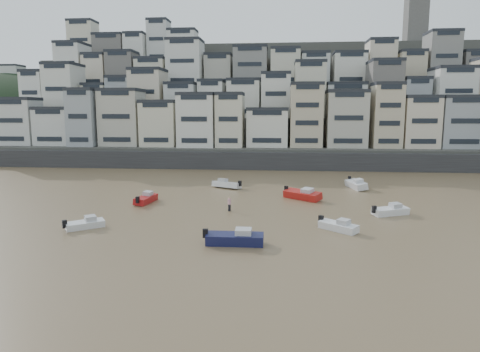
# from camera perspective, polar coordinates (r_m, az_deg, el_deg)

# --- Properties ---
(ground) EXTENTS (400.00, 400.00, 0.00)m
(ground) POSITION_cam_1_polar(r_m,az_deg,el_deg) (27.88, -27.34, -17.50)
(ground) COLOR olive
(ground) RESTS_ON ground
(harbor_wall) EXTENTS (140.00, 3.00, 3.50)m
(harbor_wall) POSITION_cam_1_polar(r_m,az_deg,el_deg) (86.52, 2.55, 2.05)
(harbor_wall) COLOR #38383A
(harbor_wall) RESTS_ON ground
(hillside) EXTENTS (141.04, 66.00, 50.00)m
(hillside) POSITION_cam_1_polar(r_m,az_deg,el_deg) (125.66, 5.69, 9.26)
(hillside) COLOR #4C4C47
(hillside) RESTS_ON ground
(boat_j) EXTENTS (4.07, 3.63, 1.12)m
(boat_j) POSITION_cam_1_polar(r_m,az_deg,el_deg) (46.28, -19.97, -5.93)
(boat_j) COLOR silver
(boat_j) RESTS_ON ground
(boat_h) EXTENTS (5.27, 3.73, 1.38)m
(boat_h) POSITION_cam_1_polar(r_m,az_deg,el_deg) (65.89, -1.80, -1.00)
(boat_h) COLOR silver
(boat_h) RESTS_ON ground
(boat_i) EXTENTS (3.06, 5.99, 1.56)m
(boat_i) POSITION_cam_1_polar(r_m,az_deg,el_deg) (67.79, 15.21, -0.95)
(boat_i) COLOR silver
(boat_i) RESTS_ON ground
(boat_d) EXTENTS (4.96, 3.38, 1.29)m
(boat_d) POSITION_cam_1_polar(r_m,az_deg,el_deg) (51.91, 19.44, -4.23)
(boat_d) COLOR white
(boat_d) RESTS_ON ground
(boat_e) EXTENTS (5.72, 5.10, 1.58)m
(boat_e) POSITION_cam_1_polar(r_m,az_deg,el_deg) (58.07, 8.32, -2.33)
(boat_e) COLOR #AA1914
(boat_e) RESTS_ON ground
(boat_a) EXTENTS (5.63, 1.88, 1.53)m
(boat_a) POSITION_cam_1_polar(r_m,az_deg,el_deg) (38.45, -0.69, -8.04)
(boat_a) COLOR #14173F
(boat_a) RESTS_ON ground
(boat_b) EXTENTS (4.29, 4.00, 1.21)m
(boat_b) POSITION_cam_1_polar(r_m,az_deg,el_deg) (43.86, 12.97, -6.36)
(boat_b) COLOR silver
(boat_b) RESTS_ON ground
(boat_f) EXTENTS (2.24, 5.10, 1.35)m
(boat_f) POSITION_cam_1_polar(r_m,az_deg,el_deg) (56.74, -12.45, -2.83)
(boat_f) COLOR #A81416
(boat_f) RESTS_ON ground
(person_pink) EXTENTS (0.44, 0.44, 1.74)m
(person_pink) POSITION_cam_1_polar(r_m,az_deg,el_deg) (50.83, -1.42, -3.74)
(person_pink) COLOR #D596A3
(person_pink) RESTS_ON ground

